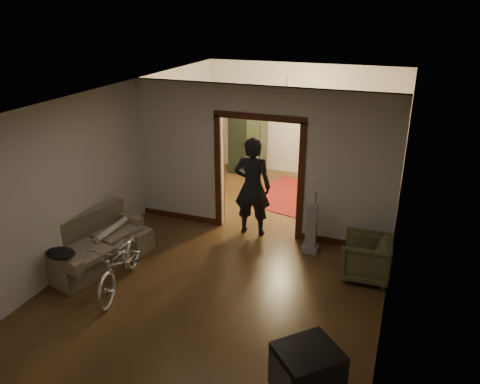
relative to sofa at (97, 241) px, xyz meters
The scene contains 23 objects.
floor 2.60m from the sofa, 32.96° to the left, with size 5.00×8.50×0.01m, color #3B2512.
ceiling 3.50m from the sofa, 32.96° to the left, with size 5.00×8.50×0.01m, color white.
wall_back 6.12m from the sofa, 69.15° to the left, with size 5.00×0.02×2.80m, color beige.
wall_left 1.74m from the sofa, 104.10° to the left, with size 0.02×8.50×2.80m, color beige.
wall_right 4.95m from the sofa, 16.69° to the left, with size 0.02×8.50×2.80m, color beige.
partition_wall 3.19m from the sofa, 44.92° to the left, with size 5.00×0.14×2.80m, color beige.
door_casing 3.11m from the sofa, 44.92° to the left, with size 1.74×0.20×2.32m, color #3B1B0D.
far_window 6.39m from the sofa, 63.04° to the left, with size 0.98×0.06×1.28m, color black.
chandelier 4.85m from the sofa, 61.09° to the left, with size 0.24×0.24×0.24m, color #FFE0A5.
light_switch 3.90m from the sofa, 32.88° to the left, with size 0.08×0.01×0.12m, color silver.
sofa is the anchor object (origin of this frame).
rolled_paper 0.33m from the sofa, 71.57° to the left, with size 0.11×0.11×0.87m, color beige.
jacket 0.95m from the sofa, 86.86° to the right, with size 0.47×0.35×0.14m, color black.
bicycle 0.90m from the sofa, 30.96° to the right, with size 0.59×1.70×0.89m, color silver.
armchair 4.44m from the sofa, 14.98° to the left, with size 0.75×0.77×0.70m, color brown.
crt_tv 4.55m from the sofa, 27.11° to the right, with size 0.59×0.53×0.51m, color black.
vacuum 3.67m from the sofa, 26.77° to the left, with size 0.28×0.22×0.90m, color gray.
person 2.91m from the sofa, 43.97° to the left, with size 0.70×0.46×1.91m, color black.
oriental_rug 4.68m from the sofa, 60.98° to the left, with size 1.55×2.04×0.02m, color maroon.
locker 5.34m from the sofa, 81.29° to the left, with size 0.89×0.50×1.79m, color #2D3922.
globe 5.54m from the sofa, 81.29° to the left, with size 0.27×0.27×0.27m, color #1E5972.
desk 6.17m from the sofa, 59.16° to the left, with size 0.95×0.53×0.71m, color black.
desk_chair 5.40m from the sofa, 58.69° to the left, with size 0.41×0.41×0.92m, color black.
Camera 1 is at (2.52, -7.07, 4.13)m, focal length 35.00 mm.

